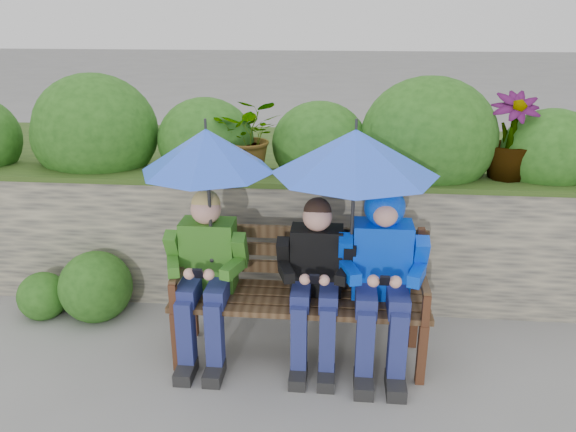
# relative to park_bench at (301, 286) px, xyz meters

# --- Properties ---
(ground) EXTENTS (60.00, 60.00, 0.00)m
(ground) POSITION_rel_park_bench_xyz_m (-0.09, -0.00, -0.50)
(ground) COLOR slate
(ground) RESTS_ON ground
(garden_backdrop) EXTENTS (8.00, 2.87, 1.81)m
(garden_backdrop) POSITION_rel_park_bench_xyz_m (-0.18, 1.57, 0.15)
(garden_backdrop) COLOR #4F4D48
(garden_backdrop) RESTS_ON ground
(park_bench) EXTENTS (1.66, 0.49, 0.88)m
(park_bench) POSITION_rel_park_bench_xyz_m (0.00, 0.00, 0.00)
(park_bench) COLOR #482817
(park_bench) RESTS_ON ground
(boy_left) EXTENTS (0.52, 0.61, 1.14)m
(boy_left) POSITION_rel_park_bench_xyz_m (-0.61, -0.08, 0.13)
(boy_left) COLOR #367020
(boy_left) RESTS_ON ground
(boy_middle) EXTENTS (0.50, 0.58, 1.11)m
(boy_middle) POSITION_rel_park_bench_xyz_m (0.10, -0.08, 0.12)
(boy_middle) COLOR black
(boy_middle) RESTS_ON ground
(boy_right) EXTENTS (0.55, 0.67, 1.18)m
(boy_right) POSITION_rel_park_bench_xyz_m (0.52, -0.07, 0.20)
(boy_right) COLOR #0313CB
(boy_right) RESTS_ON ground
(umbrella_left) EXTENTS (0.82, 0.82, 0.94)m
(umbrella_left) POSITION_rel_park_bench_xyz_m (-0.57, -0.06, 0.92)
(umbrella_left) COLOR blue
(umbrella_left) RESTS_ON ground
(umbrella_right) EXTENTS (1.01, 1.01, 0.93)m
(umbrella_right) POSITION_rel_park_bench_xyz_m (0.32, -0.05, 0.92)
(umbrella_right) COLOR blue
(umbrella_right) RESTS_ON ground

